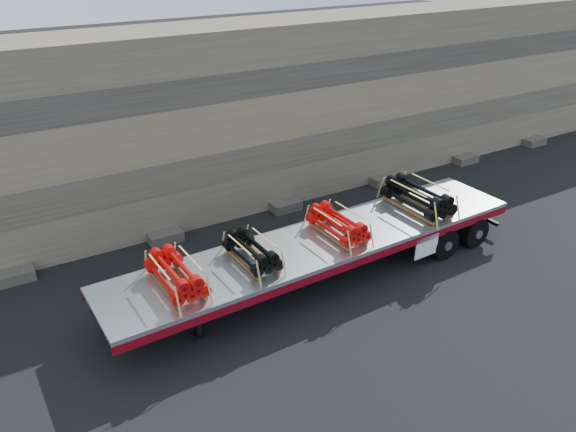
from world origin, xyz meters
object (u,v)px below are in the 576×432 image
at_px(bundle_front, 176,275).
at_px(bundle_midrear, 338,225).
at_px(bundle_midfront, 252,252).
at_px(trailer, 322,259).
at_px(bundle_rear, 418,198).

xyz_separation_m(bundle_front, bundle_midrear, (5.38, 0.17, -0.01)).
distance_m(bundle_front, bundle_midfront, 2.32).
relative_size(bundle_front, bundle_midfront, 1.09).
distance_m(trailer, bundle_rear, 4.15).
bearing_deg(trailer, bundle_midrear, 0.00).
bearing_deg(bundle_midfront, bundle_front, 180.00).
distance_m(bundle_front, bundle_rear, 8.79).
relative_size(bundle_front, bundle_midrear, 1.02).
xyz_separation_m(trailer, bundle_rear, (3.99, 0.13, 1.14)).
relative_size(trailer, bundle_front, 6.65).
xyz_separation_m(bundle_midfront, bundle_rear, (6.47, 0.21, 0.09)).
bearing_deg(trailer, bundle_rear, -0.00).
xyz_separation_m(trailer, bundle_front, (-4.79, -0.15, 1.08)).
height_order(trailer, bundle_midfront, bundle_midfront).
bearing_deg(bundle_rear, bundle_midfront, 180.00).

